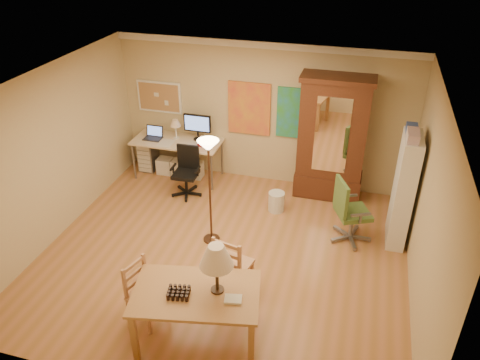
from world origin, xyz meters
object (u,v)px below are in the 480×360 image
(office_chair_black, at_px, (187,182))
(bookshelf, at_px, (403,191))
(office_chair_green, at_px, (349,224))
(armoire, at_px, (331,146))
(computer_desk, at_px, (180,154))
(dining_table, at_px, (203,282))

(office_chair_black, xyz_separation_m, bookshelf, (3.74, -0.39, 0.65))
(office_chair_green, relative_size, armoire, 0.48)
(office_chair_green, height_order, armoire, armoire)
(computer_desk, distance_m, armoire, 2.94)
(computer_desk, relative_size, office_chair_black, 1.83)
(computer_desk, height_order, office_chair_green, computer_desk)
(office_chair_black, distance_m, bookshelf, 3.82)
(office_chair_green, bearing_deg, bookshelf, 17.12)
(office_chair_black, height_order, office_chair_green, office_chair_green)
(computer_desk, height_order, office_chair_black, computer_desk)
(dining_table, height_order, computer_desk, dining_table)
(dining_table, relative_size, office_chair_green, 1.49)
(computer_desk, distance_m, bookshelf, 4.26)
(computer_desk, bearing_deg, bookshelf, -13.86)
(computer_desk, height_order, armoire, armoire)
(office_chair_green, bearing_deg, armoire, 110.31)
(computer_desk, bearing_deg, armoire, 1.58)
(armoire, relative_size, bookshelf, 1.25)
(computer_desk, bearing_deg, office_chair_green, -20.14)
(dining_table, xyz_separation_m, computer_desk, (-1.83, 3.75, -0.42))
(office_chair_green, distance_m, armoire, 1.57)
(armoire, bearing_deg, office_chair_black, -164.38)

